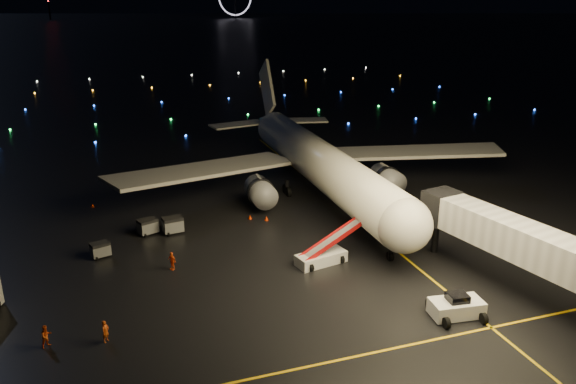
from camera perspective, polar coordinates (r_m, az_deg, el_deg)
name	(u,v)px	position (r m, az deg, el deg)	size (l,w,h in m)	color
ground	(120,44)	(341.82, -16.72, 14.19)	(2000.00, 2000.00, 0.00)	black
lane_centre	(354,216)	(66.42, 6.71, -2.44)	(0.25, 80.00, 0.02)	#DEAE0A
lane_cross	(284,372)	(40.28, -0.44, -17.81)	(60.00, 0.25, 0.02)	#DEAE0A
airliner	(311,134)	(73.48, 2.36, 5.91)	(53.08, 50.43, 15.04)	silver
pushback_tug	(457,305)	(47.70, 16.75, -10.93)	(4.16, 2.18, 1.98)	silver
belt_loader	(321,247)	(53.90, 3.40, -5.57)	(7.25, 1.98, 3.51)	silver
crew_a	(105,331)	(44.84, -18.06, -13.32)	(0.64, 0.42, 1.74)	#FD5A19
crew_b	(46,336)	(45.80, -23.34, -13.28)	(0.85, 0.66, 1.74)	#FD5A19
crew_c	(172,261)	(54.14, -11.71, -6.86)	(1.04, 0.43, 1.78)	#FD5A19
safety_cone_0	(250,217)	(65.21, -3.87, -2.54)	(0.44, 0.44, 0.50)	#EF2E00
safety_cone_1	(267,188)	(74.80, -2.10, 0.37)	(0.46, 0.46, 0.53)	#EF2E00
safety_cone_2	(266,218)	(64.70, -2.21, -2.68)	(0.46, 0.46, 0.52)	#EF2E00
safety_cone_3	(92,205)	(72.83, -19.26, -1.27)	(0.40, 0.40, 0.46)	#EF2E00
taxiway_lights	(160,98)	(149.34, -12.90, 9.30)	(164.00, 92.00, 0.36)	black
baggage_cart_0	(173,225)	(62.31, -11.63, -3.32)	(2.10, 1.47, 1.78)	gray
baggage_cart_1	(148,227)	(62.63, -14.06, -3.43)	(2.00, 1.40, 1.70)	gray
baggage_cart_2	(100,250)	(58.57, -18.53, -5.59)	(1.77, 1.24, 1.50)	gray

